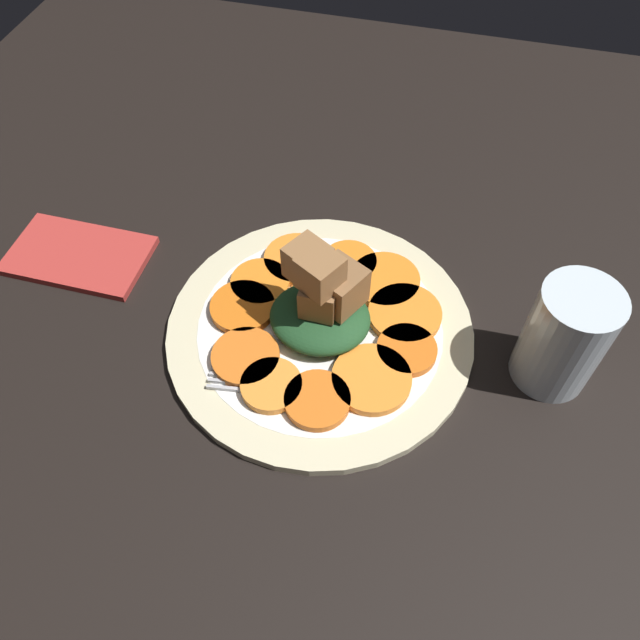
# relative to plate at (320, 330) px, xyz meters

# --- Properties ---
(table_slab) EXTENTS (1.20, 1.20, 0.02)m
(table_slab) POSITION_rel_plate_xyz_m (0.00, 0.00, -0.02)
(table_slab) COLOR black
(table_slab) RESTS_ON ground
(plate) EXTENTS (0.30, 0.30, 0.01)m
(plate) POSITION_rel_plate_xyz_m (0.00, 0.00, 0.00)
(plate) COLOR beige
(plate) RESTS_ON table_slab
(carrot_slice_0) EXTENTS (0.06, 0.06, 0.01)m
(carrot_slice_0) POSITION_rel_plate_xyz_m (0.01, 0.08, 0.01)
(carrot_slice_0) COLOR orange
(carrot_slice_0) RESTS_ON plate
(carrot_slice_1) EXTENTS (0.07, 0.07, 0.01)m
(carrot_slice_1) POSITION_rel_plate_xyz_m (-0.04, 0.07, 0.01)
(carrot_slice_1) COLOR orange
(carrot_slice_1) RESTS_ON plate
(carrot_slice_2) EXTENTS (0.06, 0.06, 0.01)m
(carrot_slice_2) POSITION_rel_plate_xyz_m (-0.07, 0.03, 0.01)
(carrot_slice_2) COLOR orange
(carrot_slice_2) RESTS_ON plate
(carrot_slice_3) EXTENTS (0.06, 0.06, 0.01)m
(carrot_slice_3) POSITION_rel_plate_xyz_m (-0.08, -0.00, 0.01)
(carrot_slice_3) COLOR orange
(carrot_slice_3) RESTS_ON plate
(carrot_slice_4) EXTENTS (0.06, 0.06, 0.01)m
(carrot_slice_4) POSITION_rel_plate_xyz_m (-0.06, -0.05, 0.01)
(carrot_slice_4) COLOR orange
(carrot_slice_4) RESTS_ON plate
(carrot_slice_5) EXTENTS (0.06, 0.06, 0.01)m
(carrot_slice_5) POSITION_rel_plate_xyz_m (-0.02, -0.08, 0.01)
(carrot_slice_5) COLOR orange
(carrot_slice_5) RESTS_ON plate
(carrot_slice_6) EXTENTS (0.06, 0.06, 0.01)m
(carrot_slice_6) POSITION_rel_plate_xyz_m (0.02, -0.08, 0.01)
(carrot_slice_6) COLOR orange
(carrot_slice_6) RESTS_ON plate
(carrot_slice_7) EXTENTS (0.07, 0.07, 0.01)m
(carrot_slice_7) POSITION_rel_plate_xyz_m (0.06, -0.05, 0.01)
(carrot_slice_7) COLOR orange
(carrot_slice_7) RESTS_ON plate
(carrot_slice_8) EXTENTS (0.06, 0.06, 0.01)m
(carrot_slice_8) POSITION_rel_plate_xyz_m (0.09, -0.01, 0.01)
(carrot_slice_8) COLOR orange
(carrot_slice_8) RESTS_ON plate
(carrot_slice_9) EXTENTS (0.07, 0.07, 0.01)m
(carrot_slice_9) POSITION_rel_plate_xyz_m (0.08, 0.03, 0.01)
(carrot_slice_9) COLOR orange
(carrot_slice_9) RESTS_ON plate
(carrot_slice_10) EXTENTS (0.07, 0.07, 0.01)m
(carrot_slice_10) POSITION_rel_plate_xyz_m (0.05, 0.07, 0.01)
(carrot_slice_10) COLOR orange
(carrot_slice_10) RESTS_ON plate
(center_pile) EXTENTS (0.10, 0.09, 0.10)m
(center_pile) POSITION_rel_plate_xyz_m (0.00, 0.00, 0.04)
(center_pile) COLOR #1E4723
(center_pile) RESTS_ON plate
(fork) EXTENTS (0.17, 0.04, 0.00)m
(fork) POSITION_rel_plate_xyz_m (-0.00, -0.07, 0.01)
(fork) COLOR #B2B2B7
(fork) RESTS_ON plate
(water_glass) EXTENTS (0.07, 0.07, 0.11)m
(water_glass) POSITION_rel_plate_xyz_m (0.22, 0.01, 0.05)
(water_glass) COLOR silver
(water_glass) RESTS_ON table_slab
(napkin) EXTENTS (0.15, 0.09, 0.01)m
(napkin) POSITION_rel_plate_xyz_m (-0.28, 0.03, -0.00)
(napkin) COLOR #B2332D
(napkin) RESTS_ON table_slab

